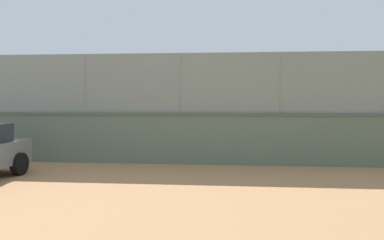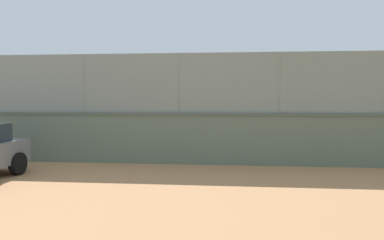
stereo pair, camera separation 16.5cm
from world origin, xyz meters
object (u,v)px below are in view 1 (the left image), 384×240
object	(u,v)px
player_crossing_court	(246,118)
sports_ball	(246,115)
spare_ball_by_wall	(143,153)
player_near_wall_returning	(123,119)

from	to	relation	value
player_crossing_court	sports_ball	world-z (taller)	player_crossing_court
player_crossing_court	spare_ball_by_wall	distance (m)	8.62
player_crossing_court	spare_ball_by_wall	bearing A→B (deg)	59.82
player_crossing_court	spare_ball_by_wall	xyz separation A→B (m)	(4.31, 7.41, -0.90)
player_near_wall_returning	spare_ball_by_wall	size ratio (longest dim) A/B	8.74
player_near_wall_returning	sports_ball	xyz separation A→B (m)	(-6.53, 1.06, 0.27)
player_near_wall_returning	sports_ball	bearing A→B (deg)	170.81
player_crossing_court	spare_ball_by_wall	world-z (taller)	player_crossing_court
player_crossing_court	sports_ball	distance (m)	1.74
player_crossing_court	sports_ball	bearing A→B (deg)	86.04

